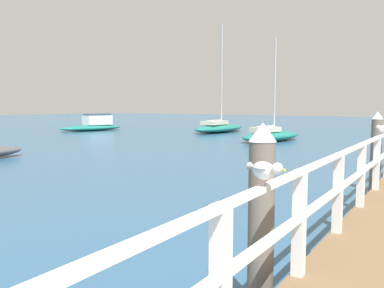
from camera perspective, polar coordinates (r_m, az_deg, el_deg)
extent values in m
cube|color=white|center=(2.88, 4.13, -19.38)|extent=(0.12, 0.12, 1.11)
cube|color=white|center=(4.32, 15.12, -10.91)|extent=(0.12, 0.12, 1.11)
cube|color=white|center=(5.88, 20.20, -6.63)|extent=(0.12, 0.12, 1.11)
cube|color=white|center=(7.48, 23.09, -4.15)|extent=(0.12, 0.12, 1.11)
cube|color=white|center=(9.10, 24.94, -2.53)|extent=(0.12, 0.12, 1.11)
cylinder|color=#6B6056|center=(4.40, 9.86, -12.32)|extent=(0.28, 0.28, 1.94)
cone|color=white|center=(4.19, 10.10, 1.70)|extent=(0.29, 0.29, 0.20)
cylinder|color=#6B6056|center=(11.64, 24.86, -1.51)|extent=(0.28, 0.28, 1.94)
cone|color=white|center=(11.57, 25.08, 3.74)|extent=(0.29, 0.29, 0.20)
ellipsoid|color=white|center=(3.29, 10.27, -3.79)|extent=(0.31, 0.26, 0.15)
sphere|color=white|center=(3.15, 12.14, -3.44)|extent=(0.09, 0.09, 0.09)
cone|color=gold|center=(3.10, 12.87, -3.60)|extent=(0.06, 0.05, 0.02)
cone|color=#939399|center=(3.43, 8.61, -3.22)|extent=(0.10, 0.10, 0.07)
ellipsoid|color=#939399|center=(3.29, 10.28, -3.34)|extent=(0.28, 0.27, 0.04)
cylinder|color=tan|center=(3.33, 10.49, -5.43)|extent=(0.01, 0.01, 0.05)
cylinder|color=tan|center=(3.31, 9.78, -5.51)|extent=(0.01, 0.01, 0.05)
ellipsoid|color=white|center=(9.75, 25.73, 1.97)|extent=(0.24, 0.31, 0.15)
sphere|color=white|center=(9.61, 25.15, 2.21)|extent=(0.09, 0.09, 0.09)
cone|color=gold|center=(9.55, 24.93, 2.21)|extent=(0.04, 0.06, 0.02)
ellipsoid|color=#939399|center=(9.75, 25.73, 2.12)|extent=(0.26, 0.28, 0.04)
cylinder|color=tan|center=(9.75, 25.86, 1.38)|extent=(0.01, 0.01, 0.05)
cylinder|color=tan|center=(9.78, 25.61, 1.40)|extent=(0.01, 0.01, 0.05)
ellipsoid|color=#197266|center=(25.80, 11.33, 1.11)|extent=(3.12, 5.71, 0.62)
cylinder|color=#B2B2B7|center=(25.98, 11.82, 8.29)|extent=(0.10, 0.10, 5.87)
cylinder|color=#B2B2B7|center=(25.21, 10.47, 2.51)|extent=(0.51, 1.86, 0.08)
cube|color=beige|center=(25.24, 10.50, 2.06)|extent=(1.50, 2.15, 0.30)
ellipsoid|color=#197266|center=(36.43, -14.20, 2.27)|extent=(3.48, 6.18, 0.52)
cube|color=white|center=(36.68, -13.42, 3.36)|extent=(1.88, 2.60, 0.83)
cube|color=#334756|center=(36.66, -13.44, 4.13)|extent=(1.74, 2.35, 0.16)
ellipsoid|color=#197266|center=(33.50, 3.96, 2.28)|extent=(2.46, 6.80, 0.67)
cylinder|color=#B2B2B7|center=(33.82, 4.30, 9.87)|extent=(0.10, 0.10, 8.25)
cylinder|color=#B2B2B7|center=(32.74, 3.21, 3.41)|extent=(0.13, 2.36, 0.08)
cube|color=beige|center=(32.78, 3.24, 3.06)|extent=(1.35, 2.46, 0.30)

